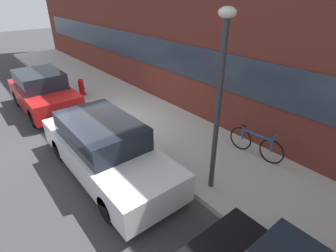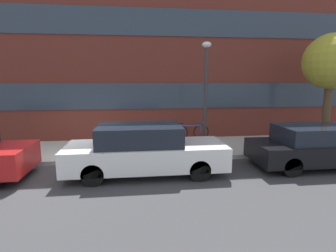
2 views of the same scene
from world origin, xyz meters
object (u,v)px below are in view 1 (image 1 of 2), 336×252
parked_car_red (43,92)px  bicycle (256,143)px  parked_car_white (105,148)px  lamp_post (220,87)px  fire_hydrant (81,87)px

parked_car_red → bicycle: bearing=25.3°
parked_car_white → lamp_post: bearing=35.2°
fire_hydrant → lamp_post: (7.63, -0.08, 2.08)m
parked_car_white → fire_hydrant: parked_car_white is taller
bicycle → parked_car_red: bearing=-158.5°
parked_car_white → lamp_post: size_ratio=1.19×
fire_hydrant → lamp_post: lamp_post is taller
fire_hydrant → lamp_post: bearing=-0.6°
fire_hydrant → parked_car_white: bearing=-16.6°
parked_car_red → lamp_post: size_ratio=0.99×
lamp_post → parked_car_white: bearing=-144.8°
parked_car_white → bicycle: parked_car_white is taller
parked_car_red → fire_hydrant: size_ratio=5.32×
parked_car_red → bicycle: size_ratio=2.36×
parked_car_white → bicycle: size_ratio=2.84×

